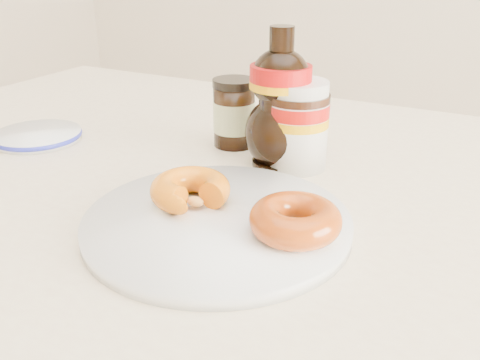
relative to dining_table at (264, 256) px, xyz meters
The scene contains 8 objects.
dining_table is the anchor object (origin of this frame).
plate 0.13m from the dining_table, 95.04° to the right, with size 0.27×0.27×0.01m.
donut_bitten 0.15m from the dining_table, 121.83° to the right, with size 0.09×0.09×0.03m, color orange.
donut_whole 0.16m from the dining_table, 50.80° to the right, with size 0.09×0.09×0.03m, color #9C3A0A.
nutella_jar 0.17m from the dining_table, 91.55° to the left, with size 0.08×0.08×0.11m.
syrup_bottle 0.20m from the dining_table, 104.93° to the left, with size 0.09×0.08×0.18m, color black, non-canonical shape.
dark_jar 0.22m from the dining_table, 130.41° to the left, with size 0.06×0.06×0.10m.
blue_rim_saucer 0.39m from the dining_table, behind, with size 0.13×0.13×0.01m.
Camera 1 is at (0.24, -0.41, 1.02)m, focal length 40.00 mm.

